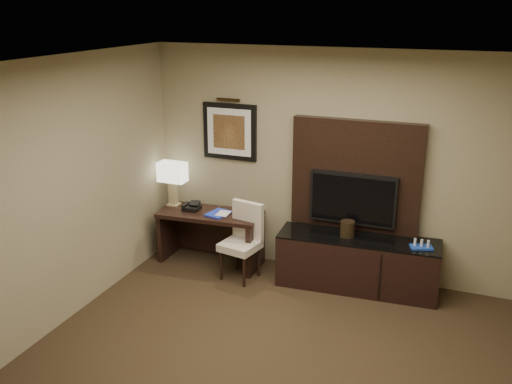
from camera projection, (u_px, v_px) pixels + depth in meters
The scene contains 17 objects.
ceiling at pixel (253, 72), 4.06m from camera, with size 4.50×5.00×0.01m, color silver.
wall_back at pixel (332, 165), 6.69m from camera, with size 4.50×0.01×2.70m, color gray.
wall_left at pixel (28, 209), 5.26m from camera, with size 0.01×5.00×2.70m, color gray.
desk at pixel (211, 238), 7.20m from camera, with size 1.27×0.55×0.68m, color black.
credenza at pixel (357, 263), 6.56m from camera, with size 1.82×0.51×0.63m, color black.
tv_wall_panel at pixel (356, 176), 6.56m from camera, with size 1.50×0.12×1.30m, color black.
tv at pixel (353, 199), 6.55m from camera, with size 1.00×0.08×0.60m, color black.
artwork at pixel (230, 132), 7.03m from camera, with size 0.70×0.04×0.70m, color black.
picture_light at pixel (228, 100), 6.87m from camera, with size 0.04×0.04×0.30m, color #3C2913.
desk_chair at pixel (240, 245), 6.76m from camera, with size 0.41×0.47×0.86m, color beige, non-canonical shape.
table_lamp at pixel (173, 183), 7.25m from camera, with size 0.36×0.21×0.59m, color tan, non-canonical shape.
desk_phone at pixel (192, 206), 7.16m from camera, with size 0.20×0.18×0.10m, color black, non-canonical shape.
blue_folder at pixel (218, 213), 7.02m from camera, with size 0.23×0.30×0.02m, color #1C32B9.
book at pixel (217, 206), 7.00m from camera, with size 0.15×0.02×0.20m, color tan.
water_bottle at pixel (240, 208), 6.97m from camera, with size 0.06×0.06×0.19m, color silver.
ice_bucket at pixel (347, 229), 6.48m from camera, with size 0.17×0.17×0.18m, color black.
minibar_tray at pixel (422, 244), 6.19m from camera, with size 0.24×0.14×0.08m, color #1B43B5, non-canonical shape.
Camera 1 is at (1.52, -3.83, 3.17)m, focal length 40.00 mm.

